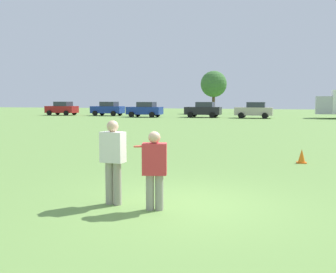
{
  "coord_description": "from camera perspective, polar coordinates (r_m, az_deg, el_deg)",
  "views": [
    {
      "loc": [
        1.84,
        -7.52,
        2.15
      ],
      "look_at": [
        -1.1,
        2.43,
        1.15
      ],
      "focal_mm": 41.35,
      "sensor_mm": 36.0,
      "label": 1
    }
  ],
  "objects": [
    {
      "name": "ground_plane",
      "position": [
        8.04,
        2.65,
        -10.01
      ],
      "size": [
        158.38,
        158.38,
        0.0
      ],
      "primitive_type": "plane",
      "color": "#6B9347"
    },
    {
      "name": "player_thrower",
      "position": [
        7.94,
        -8.11,
        -3.06
      ],
      "size": [
        0.49,
        0.31,
        1.73
      ],
      "color": "gray",
      "rests_on": "ground"
    },
    {
      "name": "player_defender",
      "position": [
        7.49,
        -2.0,
        -4.44
      ],
      "size": [
        0.52,
        0.38,
        1.54
      ],
      "color": "gray",
      "rests_on": "ground"
    },
    {
      "name": "frisbee",
      "position": [
        7.46,
        -4.08,
        -1.45
      ],
      "size": [
        0.27,
        0.27,
        0.05
      ],
      "color": "#E54C33"
    },
    {
      "name": "traffic_cone",
      "position": [
        13.82,
        19.1,
        -2.78
      ],
      "size": [
        0.32,
        0.32,
        0.48
      ],
      "color": "#D8590C",
      "rests_on": "ground"
    },
    {
      "name": "parked_car_near_left",
      "position": [
        54.13,
        -15.35,
        4.03
      ],
      "size": [
        4.24,
        2.29,
        1.82
      ],
      "color": "maroon",
      "rests_on": "ground"
    },
    {
      "name": "parked_car_mid_left",
      "position": [
        51.18,
        -8.86,
        4.09
      ],
      "size": [
        4.24,
        2.29,
        1.82
      ],
      "color": "navy",
      "rests_on": "ground"
    },
    {
      "name": "parked_car_center",
      "position": [
        46.72,
        -3.41,
        4.01
      ],
      "size": [
        4.24,
        2.29,
        1.82
      ],
      "color": "navy",
      "rests_on": "ground"
    },
    {
      "name": "parked_car_mid_right",
      "position": [
        46.12,
        5.25,
        3.98
      ],
      "size": [
        4.24,
        2.29,
        1.82
      ],
      "color": "black",
      "rests_on": "ground"
    },
    {
      "name": "parked_car_near_right",
      "position": [
        45.1,
        12.6,
        3.83
      ],
      "size": [
        4.24,
        2.29,
        1.82
      ],
      "color": "#B7AD99",
      "rests_on": "ground"
    },
    {
      "name": "tree_west_oak",
      "position": [
        58.85,
        6.75,
        7.67
      ],
      "size": [
        3.93,
        3.93,
        6.38
      ],
      "color": "brown",
      "rests_on": "ground"
    }
  ]
}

